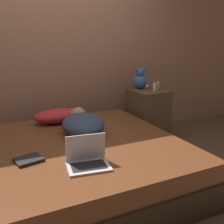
{
  "coord_description": "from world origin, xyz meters",
  "views": [
    {
      "loc": [
        -0.77,
        -2.2,
        1.35
      ],
      "look_at": [
        0.41,
        0.23,
        0.61
      ],
      "focal_mm": 42.0,
      "sensor_mm": 36.0,
      "label": 1
    }
  ],
  "objects_px": {
    "book": "(29,160)",
    "bottle_white": "(155,87)",
    "bottle_amber": "(158,86)",
    "person_lying": "(83,123)",
    "bottle_red": "(147,88)",
    "teddy_bear": "(140,80)",
    "laptop": "(87,159)",
    "pillow": "(60,116)"
  },
  "relations": [
    {
      "from": "laptop",
      "to": "book",
      "type": "xyz_separation_m",
      "value": [
        -0.39,
        0.28,
        -0.04
      ]
    },
    {
      "from": "bottle_white",
      "to": "bottle_amber",
      "type": "bearing_deg",
      "value": 28.21
    },
    {
      "from": "person_lying",
      "to": "bottle_red",
      "type": "relative_size",
      "value": 11.68
    },
    {
      "from": "pillow",
      "to": "bottle_white",
      "type": "bearing_deg",
      "value": -3.18
    },
    {
      "from": "pillow",
      "to": "bottle_red",
      "type": "bearing_deg",
      "value": 0.13
    },
    {
      "from": "person_lying",
      "to": "bottle_amber",
      "type": "distance_m",
      "value": 1.32
    },
    {
      "from": "bottle_red",
      "to": "bottle_white",
      "type": "height_order",
      "value": "bottle_white"
    },
    {
      "from": "laptop",
      "to": "bottle_amber",
      "type": "height_order",
      "value": "bottle_amber"
    },
    {
      "from": "person_lying",
      "to": "teddy_bear",
      "type": "distance_m",
      "value": 1.22
    },
    {
      "from": "person_lying",
      "to": "teddy_bear",
      "type": "relative_size",
      "value": 2.64
    },
    {
      "from": "laptop",
      "to": "pillow",
      "type": "bearing_deg",
      "value": 93.66
    },
    {
      "from": "teddy_bear",
      "to": "bottle_red",
      "type": "xyz_separation_m",
      "value": [
        0.03,
        -0.13,
        -0.09
      ]
    },
    {
      "from": "person_lying",
      "to": "bottle_red",
      "type": "distance_m",
      "value": 1.18
    },
    {
      "from": "book",
      "to": "bottle_white",
      "type": "bearing_deg",
      "value": 25.24
    },
    {
      "from": "laptop",
      "to": "bottle_red",
      "type": "distance_m",
      "value": 1.76
    },
    {
      "from": "teddy_bear",
      "to": "bottle_red",
      "type": "relative_size",
      "value": 4.43
    },
    {
      "from": "laptop",
      "to": "book",
      "type": "bearing_deg",
      "value": 153.29
    },
    {
      "from": "pillow",
      "to": "laptop",
      "type": "relative_size",
      "value": 1.72
    },
    {
      "from": "bottle_red",
      "to": "book",
      "type": "bearing_deg",
      "value": -151.94
    },
    {
      "from": "bottle_white",
      "to": "bottle_amber",
      "type": "distance_m",
      "value": 0.1
    },
    {
      "from": "bottle_amber",
      "to": "book",
      "type": "xyz_separation_m",
      "value": [
        -1.84,
        -0.87,
        -0.32
      ]
    },
    {
      "from": "laptop",
      "to": "book",
      "type": "height_order",
      "value": "laptop"
    },
    {
      "from": "bottle_white",
      "to": "bottle_amber",
      "type": "xyz_separation_m",
      "value": [
        0.09,
        0.05,
        -0.0
      ]
    },
    {
      "from": "bottle_white",
      "to": "book",
      "type": "height_order",
      "value": "bottle_white"
    },
    {
      "from": "teddy_bear",
      "to": "bottle_white",
      "type": "distance_m",
      "value": 0.24
    },
    {
      "from": "pillow",
      "to": "laptop",
      "type": "bearing_deg",
      "value": -94.81
    },
    {
      "from": "bottle_white",
      "to": "pillow",
      "type": "bearing_deg",
      "value": 176.82
    },
    {
      "from": "person_lying",
      "to": "laptop",
      "type": "relative_size",
      "value": 2.18
    },
    {
      "from": "laptop",
      "to": "teddy_bear",
      "type": "bearing_deg",
      "value": 54.45
    },
    {
      "from": "pillow",
      "to": "book",
      "type": "relative_size",
      "value": 2.53
    },
    {
      "from": "laptop",
      "to": "bottle_red",
      "type": "bearing_deg",
      "value": 50.75
    },
    {
      "from": "bottle_white",
      "to": "book",
      "type": "bearing_deg",
      "value": -154.76
    },
    {
      "from": "teddy_bear",
      "to": "bottle_red",
      "type": "bearing_deg",
      "value": -75.84
    },
    {
      "from": "person_lying",
      "to": "bottle_white",
      "type": "height_order",
      "value": "bottle_white"
    },
    {
      "from": "bottle_red",
      "to": "bottle_white",
      "type": "distance_m",
      "value": 0.1
    },
    {
      "from": "book",
      "to": "bottle_amber",
      "type": "bearing_deg",
      "value": 25.39
    },
    {
      "from": "laptop",
      "to": "teddy_bear",
      "type": "xyz_separation_m",
      "value": [
        1.26,
        1.3,
        0.36
      ]
    },
    {
      "from": "teddy_bear",
      "to": "bottle_white",
      "type": "bearing_deg",
      "value": -63.79
    },
    {
      "from": "bottle_amber",
      "to": "book",
      "type": "relative_size",
      "value": 0.44
    },
    {
      "from": "bottle_amber",
      "to": "teddy_bear",
      "type": "bearing_deg",
      "value": 141.13
    },
    {
      "from": "person_lying",
      "to": "bottle_red",
      "type": "height_order",
      "value": "bottle_red"
    },
    {
      "from": "pillow",
      "to": "bottle_amber",
      "type": "xyz_separation_m",
      "value": [
        1.35,
        -0.02,
        0.26
      ]
    }
  ]
}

